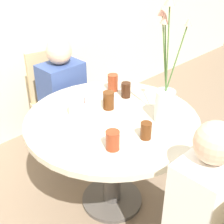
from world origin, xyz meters
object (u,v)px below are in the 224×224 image
drink_glass_0 (109,100)px  drink_glass_1 (126,90)px  chair_left_flank (55,96)px  flower_vase (165,92)px  birthday_cake (85,108)px  person_guest (63,104)px  person_woman (201,216)px  drink_glass_4 (146,131)px  side_plate (81,136)px  drink_glass_3 (113,83)px  drink_glass_2 (113,140)px

drink_glass_0 → drink_glass_1: (0.20, 0.04, -0.01)m
chair_left_flank → drink_glass_0: (-0.10, -0.78, 0.29)m
flower_vase → drink_glass_0: (-0.13, 0.35, -0.14)m
birthday_cake → person_guest: size_ratio=0.20×
person_woman → drink_glass_4: bearing=81.9°
person_guest → side_plate: bearing=-118.7°
drink_glass_0 → drink_glass_4: (-0.09, -0.40, -0.01)m
drink_glass_0 → person_guest: (0.07, 0.63, -0.30)m
drink_glass_3 → person_woman: 1.11m
person_guest → drink_glass_0: bearing=-96.5°
drink_glass_1 → drink_glass_4: drink_glass_1 is taller
drink_glass_0 → drink_glass_3: drink_glass_3 is taller
drink_glass_2 → person_guest: (0.37, 0.96, -0.29)m
drink_glass_3 → drink_glass_4: bearing=-117.6°
drink_glass_4 → birthday_cake: bearing=98.4°
drink_glass_1 → birthday_cake: bearing=176.2°
flower_vase → drink_glass_2: 0.45m
drink_glass_1 → person_woman: (-0.35, -0.87, -0.29)m
birthday_cake → flower_vase: size_ratio=0.27×
person_guest → drink_glass_4: bearing=-98.9°
flower_vase → birthday_cake: bearing=125.4°
drink_glass_1 → drink_glass_0: bearing=-170.2°
birthday_cake → drink_glass_3: bearing=17.5°
drink_glass_2 → person_woman: size_ratio=0.10×
drink_glass_0 → drink_glass_4: drink_glass_0 is taller
flower_vase → person_guest: bearing=93.7°
person_guest → drink_glass_3: bearing=-72.9°
side_plate → person_woman: 0.77m
person_woman → person_guest: bearing=81.4°
flower_vase → drink_glass_1: size_ratio=7.03×
drink_glass_0 → drink_glass_4: size_ratio=1.20×
chair_left_flank → person_guest: bearing=-90.0°
side_plate → drink_glass_2: drink_glass_2 is taller
flower_vase → person_woman: 0.71m
flower_vase → drink_glass_1: 0.41m
drink_glass_4 → person_guest: bearing=81.1°
birthday_cake → side_plate: 0.27m
birthday_cake → flower_vase: 0.52m
drink_glass_2 → person_guest: person_guest is taller
flower_vase → drink_glass_1: flower_vase is taller
birthday_cake → side_plate: bearing=-134.6°
flower_vase → chair_left_flank: bearing=91.6°
side_plate → person_woman: person_woman is taller
flower_vase → person_woman: flower_vase is taller
birthday_cake → side_plate: (-0.19, -0.19, -0.03)m
drink_glass_0 → drink_glass_3: bearing=39.6°
drink_glass_3 → drink_glass_0: bearing=-140.4°
chair_left_flank → drink_glass_3: 0.69m
drink_glass_2 → person_woman: person_woman is taller
chair_left_flank → drink_glass_0: 0.84m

